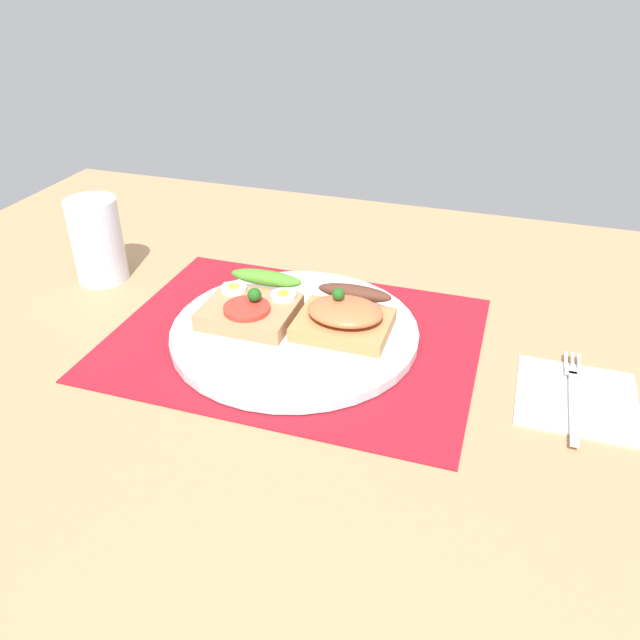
% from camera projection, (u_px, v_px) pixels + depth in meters
% --- Properties ---
extents(ground_plane, '(1.20, 0.90, 0.03)m').
position_uv_depth(ground_plane, '(295.00, 350.00, 0.72)').
color(ground_plane, tan).
extents(placemat, '(0.41, 0.31, 0.00)m').
position_uv_depth(placemat, '(295.00, 337.00, 0.71)').
color(placemat, maroon).
rests_on(placemat, ground_plane).
extents(plate, '(0.28, 0.28, 0.01)m').
position_uv_depth(plate, '(295.00, 331.00, 0.71)').
color(plate, white).
rests_on(plate, placemat).
extents(sandwich_egg_tomato, '(0.10, 0.10, 0.04)m').
position_uv_depth(sandwich_egg_tomato, '(254.00, 304.00, 0.72)').
color(sandwich_egg_tomato, '#B67C53').
rests_on(sandwich_egg_tomato, plate).
extents(sandwich_salmon, '(0.10, 0.10, 0.05)m').
position_uv_depth(sandwich_salmon, '(345.00, 315.00, 0.70)').
color(sandwich_salmon, '#B2804B').
rests_on(sandwich_salmon, plate).
extents(napkin, '(0.11, 0.12, 0.01)m').
position_uv_depth(napkin, '(577.00, 397.00, 0.62)').
color(napkin, white).
rests_on(napkin, ground_plane).
extents(fork, '(0.02, 0.15, 0.00)m').
position_uv_depth(fork, '(573.00, 392.00, 0.62)').
color(fork, '#B7B7BC').
rests_on(fork, napkin).
extents(drinking_glass, '(0.07, 0.07, 0.11)m').
position_uv_depth(drinking_glass, '(97.00, 240.00, 0.81)').
color(drinking_glass, silver).
rests_on(drinking_glass, ground_plane).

